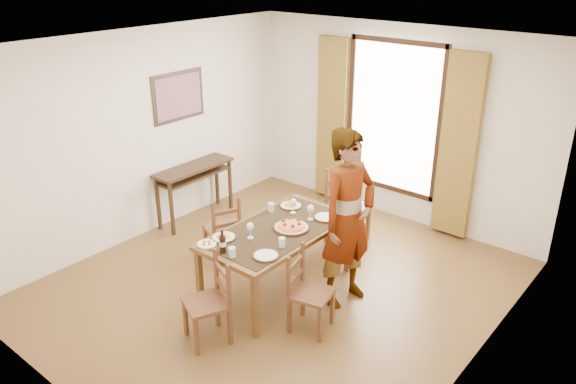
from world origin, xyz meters
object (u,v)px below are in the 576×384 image
Objects in this scene: dining_table at (278,234)px; console_table at (194,174)px; man at (348,219)px; pasta_platter at (291,225)px.

console_table is at bearing 162.81° from dining_table.
dining_table is at bearing -17.19° from console_table.
man is (2.77, -0.32, 0.29)m from console_table.
dining_table is 0.19m from pasta_platter.
console_table is 0.62× the size of man.
man reaches higher than dining_table.
dining_table is at bearing -138.76° from pasta_platter.
console_table is 0.69× the size of dining_table.
pasta_platter is (-0.58, -0.22, -0.17)m from man.
man is at bearing 20.47° from pasta_platter.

